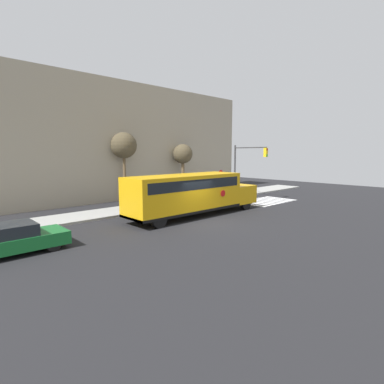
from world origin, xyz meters
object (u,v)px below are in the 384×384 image
object	(u,v)px
traffic_light	(245,163)
tree_near_sidewalk	(124,146)
tree_far_sidewalk	(183,155)
school_bus	(191,192)
parked_car	(7,240)
stop_sign	(220,180)

from	to	relation	value
traffic_light	tree_near_sidewalk	world-z (taller)	tree_near_sidewalk
traffic_light	tree_far_sidewalk	distance (m)	6.41
school_bus	tree_near_sidewalk	world-z (taller)	tree_near_sidewalk
parked_car	traffic_light	distance (m)	20.70
school_bus	tree_near_sidewalk	xyz separation A→B (m)	(0.02, 8.61, 3.24)
tree_near_sidewalk	tree_far_sidewalk	xyz separation A→B (m)	(6.55, -0.35, -0.78)
tree_near_sidewalk	traffic_light	bearing A→B (deg)	-33.20
parked_car	tree_far_sidewalk	bearing A→B (deg)	26.32
stop_sign	tree_near_sidewalk	distance (m)	9.30
traffic_light	tree_near_sidewalk	bearing A→B (deg)	146.80
school_bus	tree_near_sidewalk	bearing A→B (deg)	89.85
parked_car	stop_sign	xyz separation A→B (m)	(18.37, 4.31, 1.08)
parked_car	tree_near_sidewalk	xyz separation A→B (m)	(10.99, 9.03, 4.22)
stop_sign	traffic_light	size ratio (longest dim) A/B	0.54
parked_car	stop_sign	size ratio (longest dim) A/B	1.65
tree_near_sidewalk	school_bus	bearing A→B (deg)	-90.15
parked_car	tree_far_sidewalk	xyz separation A→B (m)	(17.55, 8.68, 3.44)
traffic_light	tree_far_sidewalk	xyz separation A→B (m)	(-2.76, 5.74, 0.72)
parked_car	tree_far_sidewalk	distance (m)	19.87
school_bus	parked_car	xyz separation A→B (m)	(-10.97, -0.42, -0.98)
traffic_light	tree_near_sidewalk	size ratio (longest dim) A/B	0.83
tree_near_sidewalk	tree_far_sidewalk	world-z (taller)	tree_near_sidewalk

